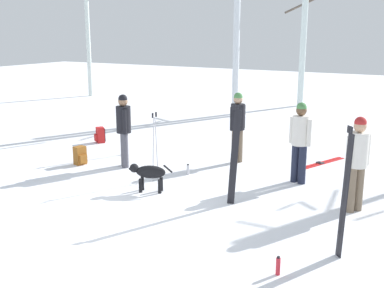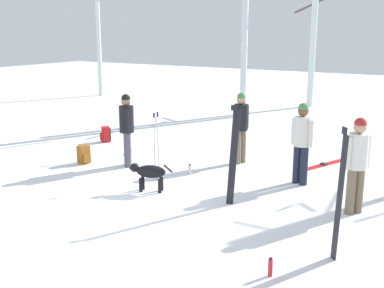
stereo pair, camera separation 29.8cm
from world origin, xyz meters
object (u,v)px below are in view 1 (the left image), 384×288
(backpack_0, at_px, (80,156))
(water_bottle_0, at_px, (188,170))
(person_1, at_px, (300,137))
(dog, at_px, (149,173))
(person_0, at_px, (238,123))
(birch_tree_1, at_px, (238,4))
(birch_tree_2, at_px, (305,21))
(water_bottle_1, at_px, (278,266))
(birch_tree_0, at_px, (87,28))
(ski_poles_1, at_px, (155,145))
(backpack_1, at_px, (100,135))
(person_3, at_px, (358,158))
(ski_pair_lying_0, at_px, (321,163))
(person_4, at_px, (124,126))
(ski_pair_planted_1, at_px, (345,195))
(ski_pair_planted_0, at_px, (234,156))
(ski_poles_0, at_px, (124,126))

(backpack_0, relative_size, water_bottle_0, 1.81)
(person_1, height_order, dog, person_1)
(person_0, bearing_deg, birch_tree_1, 114.85)
(birch_tree_1, xyz_separation_m, birch_tree_2, (1.38, 3.62, -0.55))
(dog, xyz_separation_m, water_bottle_1, (3.39, -1.92, -0.26))
(person_1, height_order, birch_tree_0, birch_tree_0)
(person_1, relative_size, backpack_0, 3.90)
(ski_poles_1, bearing_deg, birch_tree_0, 136.79)
(person_1, bearing_deg, birch_tree_0, 147.47)
(backpack_0, height_order, backpack_1, same)
(person_0, distance_m, person_3, 3.67)
(ski_pair_lying_0, height_order, ski_poles_1, ski_poles_1)
(backpack_0, bearing_deg, birch_tree_0, 130.06)
(person_4, bearing_deg, ski_pair_lying_0, 32.41)
(person_3, bearing_deg, water_bottle_1, -97.85)
(backpack_1, xyz_separation_m, birch_tree_1, (1.59, 5.84, 3.83))
(person_1, xyz_separation_m, ski_poles_1, (-2.73, -1.34, -0.19))
(person_1, distance_m, ski_pair_planted_1, 3.45)
(person_0, bearing_deg, person_4, -143.21)
(backpack_1, distance_m, birch_tree_0, 10.57)
(backpack_1, distance_m, water_bottle_0, 4.03)
(person_0, distance_m, ski_pair_lying_0, 2.26)
(ski_poles_1, distance_m, water_bottle_1, 4.58)
(ski_pair_lying_0, relative_size, ski_poles_1, 1.09)
(backpack_0, height_order, water_bottle_1, backpack_0)
(ski_pair_lying_0, distance_m, backpack_1, 6.18)
(person_4, height_order, water_bottle_1, person_4)
(ski_pair_planted_0, distance_m, ski_poles_1, 2.13)
(birch_tree_2, bearing_deg, backpack_0, -99.34)
(ski_poles_0, relative_size, water_bottle_1, 5.29)
(person_3, bearing_deg, ski_pair_planted_1, -83.79)
(ski_poles_1, height_order, birch_tree_0, birch_tree_0)
(person_0, relative_size, water_bottle_1, 6.52)
(person_0, relative_size, ski_pair_planted_0, 0.92)
(person_3, height_order, birch_tree_2, birch_tree_2)
(person_3, bearing_deg, birch_tree_1, 127.08)
(ski_poles_0, height_order, ski_poles_1, ski_poles_1)
(person_3, relative_size, backpack_1, 3.90)
(backpack_0, bearing_deg, birch_tree_1, 86.33)
(ski_poles_0, height_order, backpack_1, ski_poles_0)
(person_4, xyz_separation_m, water_bottle_0, (1.63, 0.17, -0.87))
(water_bottle_0, bearing_deg, ski_pair_lying_0, 45.10)
(backpack_0, bearing_deg, ski_pair_planted_0, -8.24)
(birch_tree_0, distance_m, birch_tree_1, 8.65)
(ski_poles_1, bearing_deg, birch_tree_2, 91.84)
(ski_pair_planted_0, relative_size, birch_tree_0, 0.30)
(backpack_0, bearing_deg, backpack_1, 118.32)
(ski_pair_lying_0, xyz_separation_m, water_bottle_0, (-2.36, -2.37, 0.10))
(ski_pair_lying_0, bearing_deg, birch_tree_2, 110.21)
(person_1, height_order, birch_tree_2, birch_tree_2)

